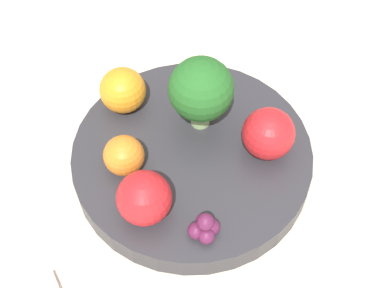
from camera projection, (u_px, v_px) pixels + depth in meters
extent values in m
plane|color=gray|center=(192.00, 176.00, 0.55)|extent=(6.00, 6.00, 0.00)
cube|color=beige|center=(192.00, 171.00, 0.54)|extent=(1.20, 1.20, 0.02)
cylinder|color=#2D2D33|center=(192.00, 158.00, 0.52)|extent=(0.23, 0.23, 0.03)
cylinder|color=#99C17A|center=(201.00, 113.00, 0.52)|extent=(0.02, 0.02, 0.03)
sphere|color=#236023|center=(201.00, 89.00, 0.49)|extent=(0.06, 0.06, 0.06)
sphere|color=red|center=(144.00, 198.00, 0.45)|extent=(0.05, 0.05, 0.05)
sphere|color=red|center=(268.00, 134.00, 0.49)|extent=(0.05, 0.05, 0.05)
sphere|color=orange|center=(123.00, 90.00, 0.53)|extent=(0.05, 0.05, 0.05)
sphere|color=orange|center=(124.00, 155.00, 0.48)|extent=(0.04, 0.04, 0.04)
sphere|color=#5B1E42|center=(201.00, 222.00, 0.46)|extent=(0.02, 0.02, 0.02)
sphere|color=#5B1E42|center=(196.00, 231.00, 0.45)|extent=(0.02, 0.02, 0.02)
sphere|color=#5B1E42|center=(206.00, 236.00, 0.45)|extent=(0.02, 0.02, 0.02)
sphere|color=#5B1E42|center=(211.00, 227.00, 0.45)|extent=(0.02, 0.02, 0.02)
sphere|color=#5B1E42|center=(204.00, 222.00, 0.44)|extent=(0.02, 0.02, 0.02)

